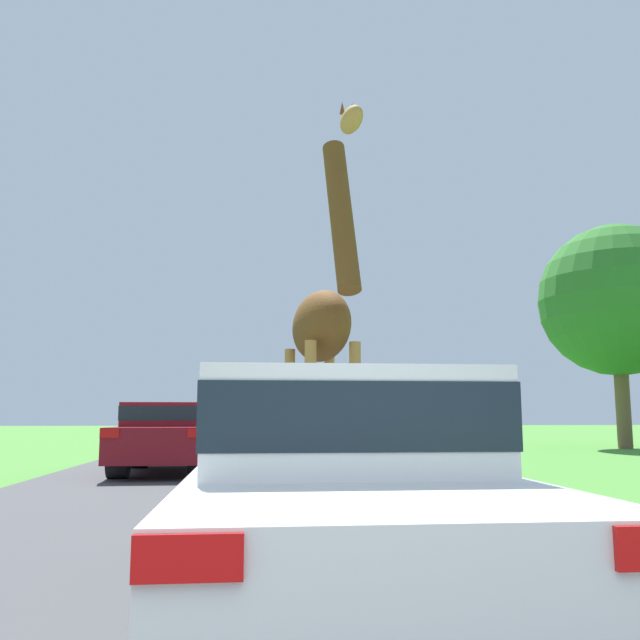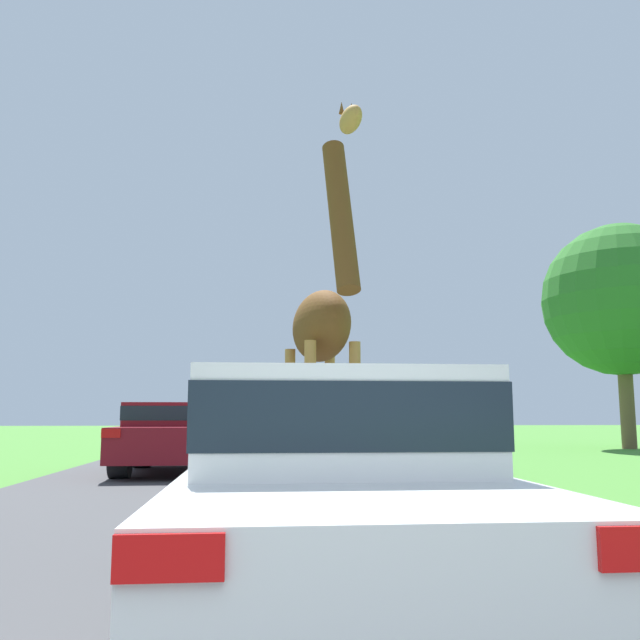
# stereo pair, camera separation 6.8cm
# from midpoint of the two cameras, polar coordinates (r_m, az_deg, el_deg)

# --- Properties ---
(road) EXTENTS (8.26, 120.00, 0.00)m
(road) POSITION_cam_midpoint_polar(r_m,az_deg,el_deg) (30.42, -5.64, -10.16)
(road) COLOR #424244
(road) RESTS_ON ground
(giraffe_near_road) EXTENTS (0.99, 2.62, 5.08)m
(giraffe_near_road) POSITION_cam_midpoint_polar(r_m,az_deg,el_deg) (9.29, 0.10, -0.18)
(giraffe_near_road) COLOR #B77F3D
(giraffe_near_road) RESTS_ON ground
(car_lead_maroon) EXTENTS (1.74, 4.52, 1.38)m
(car_lead_maroon) POSITION_cam_midpoint_polar(r_m,az_deg,el_deg) (4.32, 0.93, -13.30)
(car_lead_maroon) COLOR silver
(car_lead_maroon) RESTS_ON ground
(car_queue_right) EXTENTS (1.80, 4.20, 1.39)m
(car_queue_right) POSITION_cam_midpoint_polar(r_m,az_deg,el_deg) (14.22, -12.84, -9.42)
(car_queue_right) COLOR maroon
(car_queue_right) RESTS_ON ground
(car_queue_left) EXTENTS (1.91, 3.95, 1.43)m
(car_queue_left) POSITION_cam_midpoint_polar(r_m,az_deg,el_deg) (27.11, -9.48, -8.73)
(car_queue_left) COLOR navy
(car_queue_left) RESTS_ON ground
(tree_centre_back) EXTENTS (5.41, 5.41, 7.94)m
(tree_centre_back) POSITION_cam_midpoint_polar(r_m,az_deg,el_deg) (26.34, 23.63, 1.52)
(tree_centre_back) COLOR brown
(tree_centre_back) RESTS_ON ground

